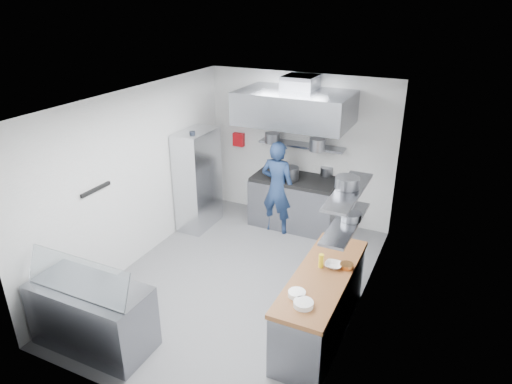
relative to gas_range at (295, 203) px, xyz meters
The scene contains 36 objects.
floor 2.15m from the gas_range, 92.73° to the right, with size 5.00×5.00×0.00m, color slate.
ceiling 3.15m from the gas_range, 92.73° to the right, with size 5.00×5.00×0.00m, color silver.
wall_back 1.04m from the gas_range, 104.04° to the left, with size 3.60×0.02×2.80m, color white.
wall_front 4.70m from the gas_range, 91.25° to the right, with size 3.60×0.02×2.80m, color white.
wall_left 2.99m from the gas_range, 132.14° to the right, with size 5.00×0.02×2.80m, color white.
wall_right 2.86m from the gas_range, 51.01° to the right, with size 5.00×0.02×2.80m, color white.
gas_range is the anchor object (origin of this frame).
cooktop 0.48m from the gas_range, ahead, with size 1.57×0.78×0.06m, color black.
stock_pot_left 0.69m from the gas_range, 164.76° to the right, with size 0.26×0.26×0.20m, color slate.
stock_pot_mid 0.65m from the gas_range, 119.43° to the right, with size 0.32×0.32×0.24m, color slate.
stock_pot_right 0.84m from the gas_range, 38.26° to the left, with size 0.23×0.23×0.16m, color slate.
over_range_shelf 1.10m from the gas_range, 90.00° to the left, with size 1.60×0.30×0.04m, color gray.
shelf_pot_a 1.29m from the gas_range, 169.67° to the left, with size 0.28×0.28×0.18m, color slate.
shelf_pot_b 1.26m from the gas_range, ahead, with size 0.28×0.28×0.22m, color slate.
extractor_hood 1.86m from the gas_range, 90.00° to the right, with size 1.90×1.15×0.55m, color gray.
hood_duct 2.23m from the gas_range, 90.00° to the left, with size 0.55×0.55×0.24m, color slate.
red_firebox 1.70m from the gas_range, 165.86° to the left, with size 0.22×0.10×0.26m, color red.
chef 0.59m from the gas_range, 121.64° to the right, with size 0.63×0.41×1.73m, color navy.
wire_rack 1.86m from the gas_range, 154.86° to the right, with size 0.50×0.90×1.85m, color silver.
rack_bin_a 1.95m from the gas_range, 148.00° to the right, with size 0.16×0.19×0.17m, color white.
rack_bin_b 1.99m from the gas_range, 155.15° to the right, with size 0.12×0.16×0.14m, color yellow.
rack_jar 2.28m from the gas_range, 149.27° to the right, with size 0.10×0.10×0.18m, color black.
knife_strip 3.70m from the gas_range, 122.01° to the right, with size 0.04×0.55×0.05m, color black.
prep_counter_base 3.03m from the gas_range, 62.93° to the right, with size 0.62×2.00×0.84m, color gray.
prep_counter_top 3.06m from the gas_range, 62.93° to the right, with size 0.65×2.04×0.06m, color brown.
plate_stack_a 3.70m from the gas_range, 67.94° to the right, with size 0.22×0.22×0.06m, color white.
plate_stack_b 3.52m from the gas_range, 69.05° to the right, with size 0.20×0.20×0.06m, color white.
copper_pan 2.97m from the gas_range, 56.72° to the right, with size 0.17×0.17×0.06m, color #C97C38.
squeeze_bottle 2.93m from the gas_range, 62.96° to the right, with size 0.07×0.07×0.18m, color yellow.
mixing_bowl 2.93m from the gas_range, 59.83° to the right, with size 0.22×0.22×0.05m, color white.
wall_shelf_lower 3.04m from the gas_range, 57.31° to the right, with size 0.30×1.30×0.04m, color gray.
wall_shelf_upper 3.21m from the gas_range, 57.31° to the right, with size 0.30×1.30×0.04m, color gray.
shelf_pot_c 3.05m from the gas_range, 55.93° to the right, with size 0.23×0.23×0.10m, color slate.
shelf_pot_d 3.20m from the gas_range, 57.44° to the right, with size 0.29×0.29×0.14m, color slate.
display_case 4.25m from the gas_range, 105.02° to the right, with size 1.50×0.70×0.85m, color gray.
display_glass 4.40m from the gas_range, 104.61° to the right, with size 1.47×0.02×0.45m, color silver.
Camera 1 is at (2.76, -5.24, 4.07)m, focal length 32.00 mm.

